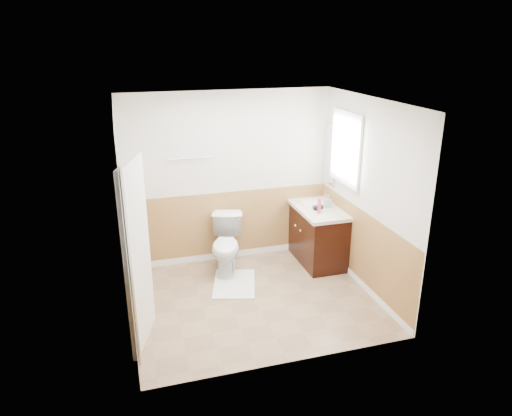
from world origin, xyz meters
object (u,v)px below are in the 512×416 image
object	(u,v)px
vanity_cabinet	(317,235)
lotion_bottle	(319,206)
toilet	(227,245)
bath_mat	(234,284)
soap_dispenser	(327,201)

from	to	relation	value
vanity_cabinet	lotion_bottle	bearing A→B (deg)	-110.52
toilet	bath_mat	distance (m)	0.58
toilet	lotion_bottle	xyz separation A→B (m)	(1.26, -0.30, 0.56)
toilet	soap_dispenser	size ratio (longest dim) A/B	4.19
soap_dispenser	toilet	bearing A→B (deg)	176.46
vanity_cabinet	lotion_bottle	distance (m)	0.63
soap_dispenser	bath_mat	bearing A→B (deg)	-167.11
vanity_cabinet	soap_dispenser	distance (m)	0.56
toilet	vanity_cabinet	distance (m)	1.37
bath_mat	toilet	bearing A→B (deg)	90.00
bath_mat	vanity_cabinet	size ratio (longest dim) A/B	0.73
toilet	soap_dispenser	distance (m)	1.59
bath_mat	lotion_bottle	world-z (taller)	lotion_bottle
lotion_bottle	bath_mat	bearing A→B (deg)	-174.06
toilet	bath_mat	world-z (taller)	toilet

